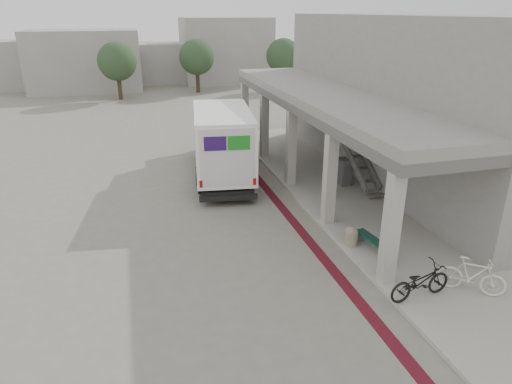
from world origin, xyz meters
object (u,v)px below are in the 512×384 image
object	(u,v)px
bench	(373,243)
bicycle_black	(420,282)
bicycle_cream	(472,275)
fedex_truck	(222,140)
utility_cabinet	(343,171)

from	to	relation	value
bench	bicycle_black	size ratio (longest dim) A/B	0.92
bench	bicycle_cream	bearing A→B (deg)	-70.47
fedex_truck	utility_cabinet	xyz separation A→B (m)	(4.77, -2.79, -1.03)
fedex_truck	bicycle_black	world-z (taller)	fedex_truck
utility_cabinet	bench	bearing A→B (deg)	-113.26
fedex_truck	utility_cabinet	bearing A→B (deg)	-22.43
utility_cabinet	bicycle_black	xyz separation A→B (m)	(-1.80, -8.31, -0.08)
fedex_truck	utility_cabinet	world-z (taller)	fedex_truck
fedex_truck	bicycle_black	size ratio (longest dim) A/B	4.26
utility_cabinet	bicycle_cream	bearing A→B (deg)	-98.95
bench	bicycle_black	xyz separation A→B (m)	(-0.10, -2.58, 0.20)
bench	bicycle_black	bearing A→B (deg)	-99.38
fedex_truck	bench	bearing A→B (deg)	-62.29
bench	bicycle_cream	size ratio (longest dim) A/B	0.99
bicycle_cream	fedex_truck	bearing A→B (deg)	60.61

